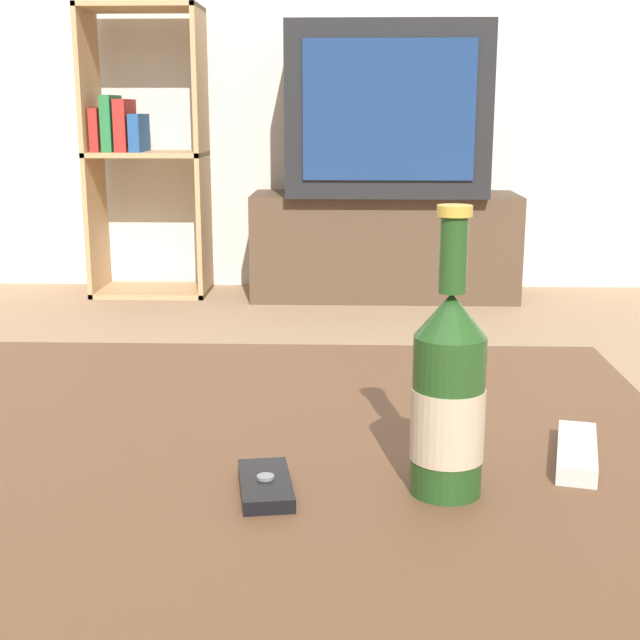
{
  "coord_description": "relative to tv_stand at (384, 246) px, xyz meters",
  "views": [
    {
      "loc": [
        0.13,
        -0.93,
        0.77
      ],
      "look_at": [
        0.1,
        0.18,
        0.51
      ],
      "focal_mm": 50.0,
      "sensor_mm": 36.0,
      "label": 1
    }
  ],
  "objects": [
    {
      "name": "remote_control",
      "position": [
        0.1,
        -2.8,
        0.2
      ],
      "size": [
        0.07,
        0.15,
        0.02
      ],
      "rotation": [
        0.0,
        0.0,
        -0.24
      ],
      "color": "beige",
      "rests_on": "coffee_table"
    },
    {
      "name": "cell_phone",
      "position": [
        -0.23,
        -2.89,
        0.2
      ],
      "size": [
        0.07,
        0.11,
        0.02
      ],
      "rotation": [
        0.0,
        0.0,
        0.16
      ],
      "color": "black",
      "rests_on": "coffee_table"
    },
    {
      "name": "tv_stand",
      "position": [
        0.0,
        0.0,
        0.0
      ],
      "size": [
        1.09,
        0.37,
        0.43
      ],
      "color": "#4C3828",
      "rests_on": "ground_plane"
    },
    {
      "name": "beer_bottle",
      "position": [
        -0.05,
        -2.89,
        0.29
      ],
      "size": [
        0.07,
        0.07,
        0.28
      ],
      "color": "#1E4219",
      "rests_on": "coffee_table"
    },
    {
      "name": "television",
      "position": [
        -0.0,
        -0.0,
        0.55
      ],
      "size": [
        0.79,
        0.49,
        0.67
      ],
      "color": "black",
      "rests_on": "tv_stand"
    },
    {
      "name": "bookshelf",
      "position": [
        -1.02,
        0.04,
        0.4
      ],
      "size": [
        0.48,
        0.3,
        1.18
      ],
      "color": "tan",
      "rests_on": "ground_plane"
    },
    {
      "name": "coffee_table",
      "position": [
        -0.28,
        -2.77,
        0.14
      ],
      "size": [
        1.04,
        0.87,
        0.41
      ],
      "color": "brown",
      "rests_on": "ground_plane"
    }
  ]
}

